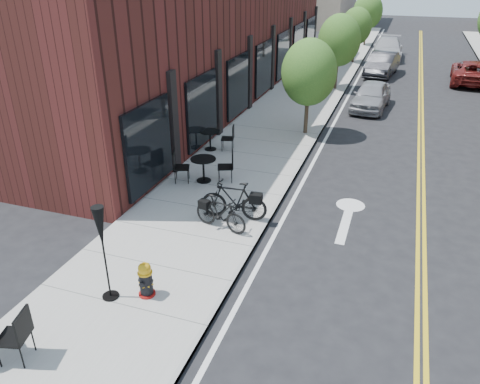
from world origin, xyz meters
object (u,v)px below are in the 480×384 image
at_px(bicycle_left, 234,200).
at_px(parked_car_far, 472,72).
at_px(parked_car_b, 382,64).
at_px(fire_hydrant, 146,280).
at_px(parked_car_a, 371,96).
at_px(bicycle_right, 220,213).
at_px(parked_car_c, 387,49).
at_px(patio_umbrella, 101,234).
at_px(bistro_set_b, 203,166).
at_px(bistro_set_c, 210,137).

relative_size(bicycle_left, parked_car_far, 0.39).
bearing_deg(parked_car_b, fire_hydrant, -90.12).
bearing_deg(parked_car_far, parked_car_a, 58.74).
height_order(parked_car_a, parked_car_far, parked_car_far).
bearing_deg(bicycle_right, parked_car_c, 8.20).
bearing_deg(parked_car_c, patio_umbrella, -99.02).
xyz_separation_m(bicycle_right, parked_car_a, (2.70, 13.34, 0.06)).
xyz_separation_m(bistro_set_b, bistro_set_c, (-0.88, 2.70, -0.03)).
height_order(bicycle_right, parked_car_b, parked_car_b).
xyz_separation_m(fire_hydrant, bistro_set_c, (-2.00, 8.44, 0.09)).
distance_m(fire_hydrant, parked_car_far, 25.27).
relative_size(fire_hydrant, patio_umbrella, 0.38).
distance_m(fire_hydrant, bistro_set_b, 5.85).
bearing_deg(parked_car_b, patio_umbrella, -91.62).
bearing_deg(fire_hydrant, parked_car_far, 63.79).
distance_m(fire_hydrant, parked_car_c, 30.42).
distance_m(fire_hydrant, patio_umbrella, 1.40).
relative_size(bicycle_left, parked_car_b, 0.43).
relative_size(parked_car_a, parked_car_b, 0.90).
relative_size(patio_umbrella, parked_car_a, 0.56).
distance_m(bicycle_right, parked_car_far, 22.20).
height_order(parked_car_b, parked_car_c, parked_car_c).
bearing_deg(bicycle_left, parked_car_b, 167.99).
distance_m(bicycle_left, bicycle_right, 0.69).
height_order(bicycle_right, bistro_set_c, same).
bearing_deg(parked_car_c, bistro_set_b, -101.72).
bearing_deg(bicycle_left, parked_car_far, 154.05).
distance_m(patio_umbrella, parked_car_far, 25.83).
distance_m(parked_car_c, parked_car_far, 8.24).
relative_size(patio_umbrella, parked_car_far, 0.45).
xyz_separation_m(fire_hydrant, bicycle_left, (0.64, 3.76, 0.17)).
xyz_separation_m(bistro_set_c, patio_umbrella, (1.30, -8.76, 1.08)).
relative_size(bicycle_left, patio_umbrella, 0.85).
distance_m(bistro_set_b, patio_umbrella, 6.16).
bearing_deg(fire_hydrant, parked_car_c, 77.12).
height_order(bistro_set_c, parked_car_b, parked_car_b).
bearing_deg(bicycle_right, parked_car_a, 2.31).
bearing_deg(bistro_set_c, bicycle_right, -79.69).
bearing_deg(bicycle_right, fire_hydrant, -175.39).
relative_size(bicycle_left, parked_car_c, 0.36).
bearing_deg(bistro_set_b, bistro_set_c, 87.11).
relative_size(bicycle_left, bistro_set_c, 1.02).
height_order(fire_hydrant, parked_car_c, parked_car_c).
relative_size(fire_hydrant, bicycle_right, 0.52).
relative_size(patio_umbrella, parked_car_c, 0.43).
distance_m(bicycle_left, parked_car_a, 12.92).
bearing_deg(fire_hydrant, parked_car_b, 75.63).
height_order(bistro_set_c, patio_umbrella, patio_umbrella).
height_order(bistro_set_b, parked_car_c, parked_car_c).
xyz_separation_m(bicycle_left, parked_car_b, (2.53, 20.58, 0.03)).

